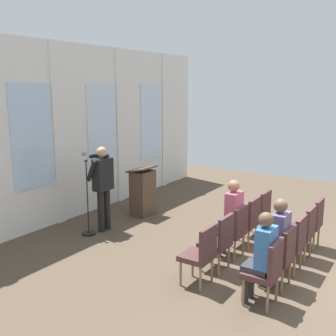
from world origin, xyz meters
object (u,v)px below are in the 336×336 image
Objects in this scene: chair_r0_c3 at (248,219)px; chair_r1_c2 at (293,241)px; speaker at (102,182)px; chair_r1_c3 at (303,230)px; audience_r1_c1 at (277,238)px; chair_r1_c4 at (312,220)px; mic_stand at (88,218)px; audience_r1_c0 at (262,254)px; chair_r1_c0 at (267,269)px; chair_r0_c0 at (201,252)px; chair_r0_c1 at (219,239)px; audience_r0_c2 at (231,215)px; chair_r0_c2 at (235,228)px; lectern at (143,192)px; chair_r1_c1 at (281,253)px; chair_r0_c4 at (260,211)px.

chair_r0_c3 and chair_r1_c2 have the same top height.
speaker is 3.96m from chair_r1_c3.
chair_r1_c4 is (1.79, -0.08, -0.22)m from audience_r1_c1.
mic_stand is 3.91m from audience_r1_c0.
chair_r0_c3 is at bearing 29.31° from chair_r1_c0.
chair_r1_c4 is (1.19, 0.00, 0.00)m from chair_r1_c2.
mic_stand reaches higher than chair_r1_c3.
audience_r1_c1 reaches higher than chair_r0_c0.
chair_r1_c2 is at bearing -81.42° from mic_stand.
chair_r1_c4 is at bearing -29.31° from chair_r0_c1.
audience_r1_c0 reaches higher than chair_r1_c3.
speaker is at bearing 94.99° from audience_r0_c2.
speaker reaches higher than mic_stand.
audience_r1_c1 is 1.45× the size of chair_r1_c3.
mic_stand is at bearing 89.92° from chair_r0_c1.
chair_r0_c0 is at bearing 180.00° from chair_r0_c2.
audience_r0_c2 is at bearing 172.57° from chair_r0_c3.
chair_r1_c0 is at bearing 180.00° from chair_r1_c2.
lectern is at bearing 83.51° from chair_r1_c3.
audience_r0_c2 is (0.24, -2.76, -0.26)m from speaker.
chair_r1_c4 is at bearing -1.95° from audience_r1_c0.
chair_r0_c3 is at bearing 27.29° from audience_r1_c0.
audience_r0_c2 is 1.48× the size of chair_r1_c3.
chair_r1_c4 is at bearing -69.51° from speaker.
chair_r0_c1 is 1.00× the size of chair_r0_c2.
chair_r0_c2 and chair_r1_c2 have the same top height.
audience_r1_c0 is 1.40× the size of chair_r1_c1.
speaker is at bearing 177.12° from lectern.
chair_r0_c0 is at bearing 122.81° from audience_r1_c1.
audience_r1_c1 is 1.81m from chair_r1_c4.
chair_r0_c0 and chair_r1_c4 have the same top height.
mic_stand is at bearing 121.44° from chair_r0_c4.
chair_r0_c1 is (-1.62, -2.77, -0.02)m from lectern.
audience_r0_c2 reaches higher than chair_r1_c2.
audience_r0_c2 is at bearing 3.73° from chair_r0_c0.
audience_r1_c0 is (0.00, 0.08, 0.20)m from chair_r1_c0.
audience_r1_c0 is 0.97× the size of audience_r1_c1.
lectern is at bearing 69.67° from chair_r0_c2.
chair_r0_c3 is 1.00× the size of chair_r1_c3.
chair_r1_c1 is 0.69× the size of audience_r1_c1.
chair_r1_c2 is at bearing -139.90° from chair_r0_c4.
audience_r0_c2 reaches higher than chair_r1_c3.
chair_r1_c2 is 1.00× the size of chair_r1_c3.
lectern is 1.23× the size of chair_r1_c2.
mic_stand is at bearing 174.64° from lectern.
lectern is 4.11m from chair_r1_c1.
chair_r1_c4 is at bearing -65.54° from mic_stand.
audience_r1_c1 reaches higher than lectern.
chair_r0_c4 is 1.00× the size of chair_r1_c1.
audience_r1_c1 is (-1.79, -0.93, 0.22)m from chair_r0_c4.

